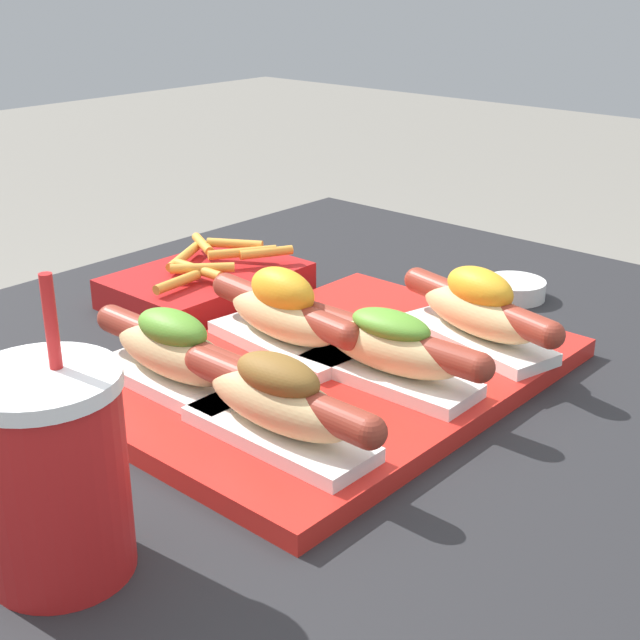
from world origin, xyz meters
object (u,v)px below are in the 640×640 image
at_px(serving_tray, 336,374).
at_px(hot_dog_1, 390,348).
at_px(hot_dog_0, 278,402).
at_px(hot_dog_2, 478,311).
at_px(hot_dog_4, 283,314).
at_px(drink_cup, 52,474).
at_px(fries_basket, 207,284).
at_px(sauce_bowl, 514,288).
at_px(hot_dog_3, 174,352).

xyz_separation_m(serving_tray, hot_dog_1, (0.00, -0.06, 0.04)).
bearing_deg(hot_dog_0, hot_dog_2, -2.79).
xyz_separation_m(hot_dog_0, hot_dog_4, (0.13, 0.12, 0.00)).
bearing_deg(hot_dog_1, drink_cup, 177.94).
relative_size(hot_dog_0, hot_dog_1, 1.00).
relative_size(hot_dog_1, hot_dog_4, 1.00).
bearing_deg(fries_basket, sauce_bowl, -47.54).
xyz_separation_m(hot_dog_4, drink_cup, (-0.32, -0.11, 0.02)).
distance_m(hot_dog_3, sauce_bowl, 0.45).
distance_m(hot_dog_0, hot_dog_4, 0.18).
bearing_deg(drink_cup, hot_dog_0, -3.54).
distance_m(hot_dog_0, sauce_bowl, 0.45).
xyz_separation_m(hot_dog_0, hot_dog_3, (0.01, 0.13, -0.00)).
height_order(hot_dog_2, hot_dog_4, hot_dog_4).
height_order(hot_dog_2, drink_cup, drink_cup).
xyz_separation_m(hot_dog_0, drink_cup, (-0.19, 0.01, 0.02)).
bearing_deg(hot_dog_3, sauce_bowl, -10.80).
bearing_deg(drink_cup, serving_tray, 8.09).
bearing_deg(hot_dog_1, hot_dog_0, 179.92).
bearing_deg(serving_tray, drink_cup, -171.91).
xyz_separation_m(serving_tray, hot_dog_3, (-0.13, 0.08, 0.04)).
xyz_separation_m(drink_cup, fries_basket, (0.39, 0.30, -0.05)).
xyz_separation_m(hot_dog_1, hot_dog_3, (-0.13, 0.13, 0.00)).
bearing_deg(drink_cup, hot_dog_4, 18.88).
distance_m(hot_dog_1, drink_cup, 0.33).
bearing_deg(serving_tray, sauce_bowl, -1.55).
height_order(serving_tray, drink_cup, drink_cup).
distance_m(serving_tray, hot_dog_2, 0.15).
height_order(hot_dog_0, hot_dog_2, hot_dog_2).
xyz_separation_m(serving_tray, drink_cup, (-0.33, -0.05, 0.06)).
bearing_deg(sauce_bowl, drink_cup, -176.59).
bearing_deg(hot_dog_4, serving_tray, -85.70).
distance_m(hot_dog_0, hot_dog_3, 0.13).
distance_m(hot_dog_1, hot_dog_2, 0.12).
relative_size(serving_tray, hot_dog_2, 2.16).
distance_m(hot_dog_1, fries_basket, 0.32).
bearing_deg(hot_dog_1, hot_dog_3, 135.00).
bearing_deg(hot_dog_2, sauce_bowl, 18.90).
relative_size(serving_tray, drink_cup, 2.18).
bearing_deg(hot_dog_3, hot_dog_1, -45.00).
bearing_deg(hot_dog_3, hot_dog_4, -5.52).
relative_size(hot_dog_2, sauce_bowl, 2.81).
bearing_deg(fries_basket, serving_tray, -104.96).
relative_size(sauce_bowl, fries_basket, 0.34).
distance_m(hot_dog_2, fries_basket, 0.33).
xyz_separation_m(serving_tray, hot_dog_2, (0.13, -0.07, 0.04)).
xyz_separation_m(hot_dog_2, fries_basket, (-0.06, 0.33, -0.03)).
xyz_separation_m(hot_dog_0, fries_basket, (0.20, 0.31, -0.03)).
bearing_deg(hot_dog_1, fries_basket, 78.55).
bearing_deg(hot_dog_2, fries_basket, 100.31).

